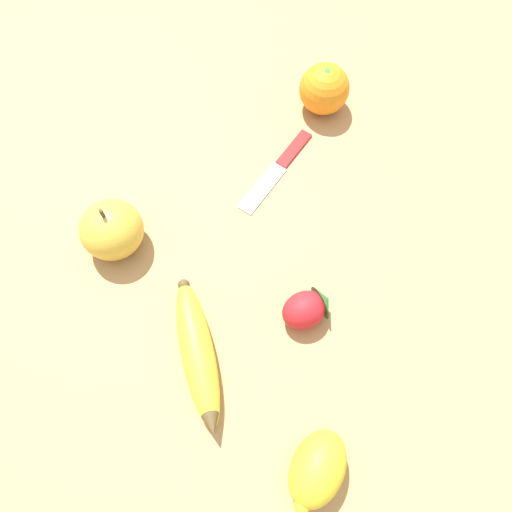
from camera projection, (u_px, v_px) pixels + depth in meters
ground_plane at (236, 286)px, 0.61m from camera, size 3.00×3.00×0.00m
banana at (198, 353)px, 0.56m from camera, size 0.07×0.18×0.04m
orange at (324, 89)px, 0.69m from camera, size 0.07×0.07×0.07m
strawberry at (308, 308)px, 0.58m from camera, size 0.06×0.04×0.04m
apple at (112, 230)px, 0.60m from camera, size 0.08×0.08×0.08m
lemon at (317, 469)px, 0.50m from camera, size 0.10×0.09×0.05m
paring_knife at (279, 167)px, 0.68m from camera, size 0.14×0.09×0.01m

